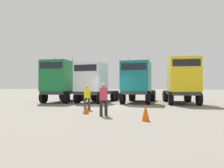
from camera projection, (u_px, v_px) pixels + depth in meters
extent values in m
plane|color=slate|center=(108.00, 106.00, 16.30)|extent=(200.00, 200.00, 0.00)
cube|color=#333338|center=(66.00, 92.00, 21.64)|extent=(2.34, 6.33, 0.30)
cube|color=#197238|center=(57.00, 76.00, 19.79)|extent=(2.46, 2.50, 2.79)
cube|color=black|center=(51.00, 65.00, 18.58)|extent=(2.10, 0.09, 0.55)
cylinder|color=silver|center=(73.00, 73.00, 20.93)|extent=(0.18, 0.18, 3.39)
cylinder|color=silver|center=(55.00, 74.00, 21.33)|extent=(0.18, 0.18, 3.39)
cylinder|color=#333338|center=(71.00, 90.00, 23.00)|extent=(1.13, 1.13, 0.12)
cylinder|color=black|center=(66.00, 98.00, 19.02)|extent=(0.37, 1.06, 1.05)
cylinder|color=black|center=(43.00, 97.00, 19.48)|extent=(0.37, 1.06, 1.05)
cylinder|color=black|center=(82.00, 96.00, 22.92)|extent=(0.37, 1.06, 1.05)
cylinder|color=black|center=(63.00, 96.00, 23.38)|extent=(0.37, 1.06, 1.05)
cylinder|color=black|center=(85.00, 95.00, 23.99)|extent=(0.37, 1.06, 1.05)
cylinder|color=black|center=(67.00, 95.00, 24.45)|extent=(0.37, 1.06, 1.05)
cube|color=#333338|center=(98.00, 92.00, 21.23)|extent=(2.72, 6.21, 0.30)
cube|color=white|center=(91.00, 77.00, 19.55)|extent=(2.61, 2.66, 2.57)
cube|color=black|center=(85.00, 68.00, 18.37)|extent=(2.10, 0.22, 0.55)
cylinder|color=silver|center=(106.00, 75.00, 20.56)|extent=(0.20, 0.20, 3.17)
cylinder|color=silver|center=(88.00, 75.00, 21.16)|extent=(0.20, 0.20, 3.17)
cylinder|color=#333338|center=(103.00, 90.00, 22.49)|extent=(1.19, 1.19, 0.12)
cylinder|color=black|center=(100.00, 98.00, 18.67)|extent=(0.44, 1.06, 1.03)
cylinder|color=black|center=(77.00, 98.00, 19.37)|extent=(0.44, 1.06, 1.03)
cylinder|color=black|center=(113.00, 96.00, 22.22)|extent=(0.44, 1.06, 1.03)
cylinder|color=black|center=(94.00, 96.00, 22.92)|extent=(0.44, 1.06, 1.03)
cylinder|color=black|center=(117.00, 96.00, 23.26)|extent=(0.44, 1.06, 1.03)
cylinder|color=black|center=(98.00, 95.00, 23.96)|extent=(0.44, 1.06, 1.03)
cube|color=#333338|center=(140.00, 92.00, 20.67)|extent=(2.48, 6.48, 0.30)
cube|color=#14727A|center=(136.00, 76.00, 18.82)|extent=(2.51, 2.61, 2.54)
cube|color=black|center=(134.00, 66.00, 17.61)|extent=(2.10, 0.13, 0.55)
cylinder|color=silver|center=(149.00, 74.00, 19.91)|extent=(0.19, 0.19, 3.14)
cylinder|color=silver|center=(129.00, 74.00, 20.43)|extent=(0.19, 0.19, 3.14)
cylinder|color=#333338|center=(142.00, 89.00, 22.03)|extent=(1.15, 1.15, 0.12)
cylinder|color=black|center=(148.00, 98.00, 17.97)|extent=(0.40, 1.12, 1.10)
cylinder|color=black|center=(123.00, 98.00, 18.58)|extent=(0.40, 1.12, 1.10)
cylinder|color=black|center=(153.00, 96.00, 21.89)|extent=(0.40, 1.12, 1.10)
cylinder|color=black|center=(131.00, 96.00, 22.50)|extent=(0.40, 1.12, 1.10)
cylinder|color=black|center=(154.00, 95.00, 22.95)|extent=(0.40, 1.12, 1.10)
cylinder|color=black|center=(133.00, 95.00, 23.56)|extent=(0.40, 1.12, 1.10)
cube|color=#333338|center=(180.00, 93.00, 19.69)|extent=(2.76, 6.49, 0.30)
cube|color=yellow|center=(183.00, 75.00, 17.84)|extent=(2.62, 2.75, 2.79)
cube|color=black|center=(186.00, 63.00, 16.57)|extent=(2.10, 0.23, 0.55)
cylinder|color=silver|center=(192.00, 72.00, 19.11)|extent=(0.20, 0.20, 3.39)
cylinder|color=silver|center=(170.00, 72.00, 19.38)|extent=(0.20, 0.20, 3.39)
cylinder|color=#333338|center=(177.00, 90.00, 21.07)|extent=(1.19, 1.19, 0.12)
cylinder|color=black|center=(199.00, 99.00, 17.09)|extent=(0.44, 1.09, 1.06)
cylinder|color=black|center=(171.00, 99.00, 17.41)|extent=(0.44, 1.09, 1.06)
cylinder|color=black|center=(189.00, 97.00, 21.07)|extent=(0.44, 1.09, 1.06)
cylinder|color=black|center=(166.00, 96.00, 21.39)|extent=(0.44, 1.09, 1.06)
cylinder|color=black|center=(186.00, 96.00, 22.16)|extent=(0.44, 1.09, 1.06)
cylinder|color=black|center=(165.00, 96.00, 22.48)|extent=(0.44, 1.09, 1.06)
cylinder|color=#353535|center=(85.00, 104.00, 13.70)|extent=(0.23, 0.23, 0.78)
cylinder|color=#353535|center=(89.00, 104.00, 13.82)|extent=(0.23, 0.23, 0.78)
cylinder|color=yellow|center=(87.00, 93.00, 13.77)|extent=(0.56, 0.56, 0.62)
sphere|color=tan|center=(87.00, 87.00, 13.77)|extent=(0.21, 0.21, 0.21)
cylinder|color=#272727|center=(101.00, 108.00, 10.91)|extent=(0.23, 0.23, 0.82)
cylinder|color=#272727|center=(106.00, 108.00, 11.03)|extent=(0.23, 0.23, 0.82)
cylinder|color=#C93747|center=(104.00, 94.00, 10.98)|extent=(0.56, 0.56, 0.65)
sphere|color=tan|center=(104.00, 85.00, 10.98)|extent=(0.22, 0.22, 0.22)
cone|color=#F2590C|center=(146.00, 113.00, 9.38)|extent=(0.36, 0.36, 0.74)
cone|color=#F2590C|center=(86.00, 109.00, 11.84)|extent=(0.36, 0.36, 0.57)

